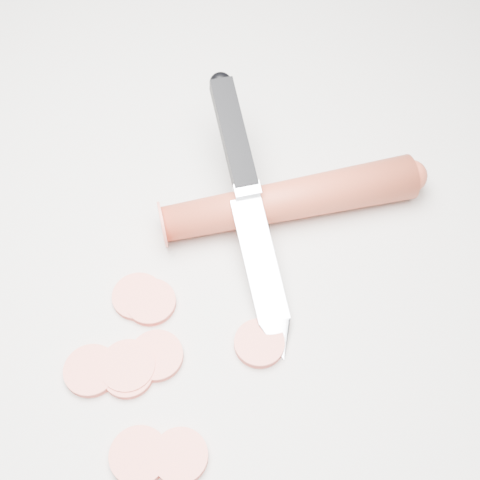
% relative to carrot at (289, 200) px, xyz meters
% --- Properties ---
extents(ground, '(2.40, 2.40, 0.00)m').
position_rel_carrot_xyz_m(ground, '(-0.03, -0.11, -0.02)').
color(ground, beige).
rests_on(ground, ground).
extents(carrot, '(0.18, 0.15, 0.03)m').
position_rel_carrot_xyz_m(carrot, '(0.00, 0.00, 0.00)').
color(carrot, '#B93920').
rests_on(carrot, ground).
extents(carrot_slice_0, '(0.04, 0.04, 0.01)m').
position_rel_carrot_xyz_m(carrot_slice_0, '(-0.06, -0.12, -0.02)').
color(carrot_slice_0, '#F36B55').
rests_on(carrot_slice_0, ground).
extents(carrot_slice_1, '(0.04, 0.04, 0.01)m').
position_rel_carrot_xyz_m(carrot_slice_1, '(-0.01, -0.22, -0.01)').
color(carrot_slice_1, '#F36B55').
rests_on(carrot_slice_1, ground).
extents(carrot_slice_2, '(0.04, 0.04, 0.01)m').
position_rel_carrot_xyz_m(carrot_slice_2, '(-0.05, -0.17, -0.01)').
color(carrot_slice_2, '#F36B55').
rests_on(carrot_slice_2, ground).
extents(carrot_slice_3, '(0.04, 0.04, 0.01)m').
position_rel_carrot_xyz_m(carrot_slice_3, '(0.01, -0.21, -0.01)').
color(carrot_slice_3, '#F36B55').
rests_on(carrot_slice_3, ground).
extents(carrot_slice_4, '(0.04, 0.04, 0.01)m').
position_rel_carrot_xyz_m(carrot_slice_4, '(0.03, -0.12, -0.01)').
color(carrot_slice_4, '#F36B55').
rests_on(carrot_slice_4, ground).
extents(carrot_slice_5, '(0.04, 0.04, 0.01)m').
position_rel_carrot_xyz_m(carrot_slice_5, '(-0.07, -0.18, -0.02)').
color(carrot_slice_5, '#F36B55').
rests_on(carrot_slice_5, ground).
extents(carrot_slice_6, '(0.04, 0.04, 0.01)m').
position_rel_carrot_xyz_m(carrot_slice_6, '(-0.05, -0.17, -0.02)').
color(carrot_slice_6, '#F36B55').
rests_on(carrot_slice_6, ground).
extents(carrot_slice_7, '(0.04, 0.04, 0.01)m').
position_rel_carrot_xyz_m(carrot_slice_7, '(-0.07, -0.12, -0.02)').
color(carrot_slice_7, '#F36B55').
rests_on(carrot_slice_7, ground).
extents(carrot_slice_8, '(0.04, 0.04, 0.01)m').
position_rel_carrot_xyz_m(carrot_slice_8, '(-0.04, -0.15, -0.02)').
color(carrot_slice_8, '#F36B55').
rests_on(carrot_slice_8, ground).
extents(kitchen_knife, '(0.16, 0.19, 0.07)m').
position_rel_carrot_xyz_m(kitchen_knife, '(-0.02, -0.03, 0.02)').
color(kitchen_knife, '#BABCC1').
rests_on(kitchen_knife, ground).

